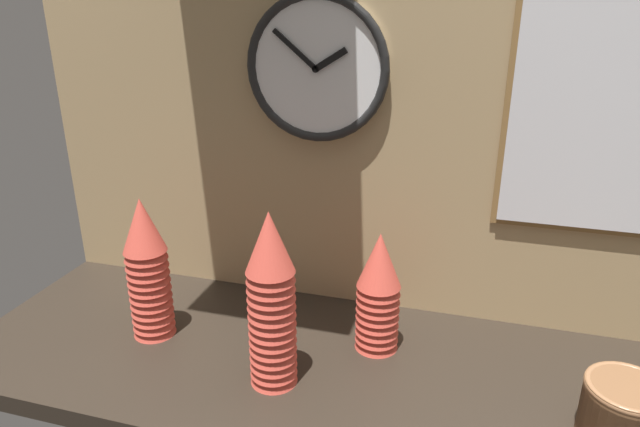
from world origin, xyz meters
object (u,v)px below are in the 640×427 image
cup_stack_center (271,301)px  wall_clock (317,68)px  cup_stack_left (148,269)px  menu_board (625,85)px  bowl_stack_far_right (623,412)px  cup_stack_center_right (378,292)px

cup_stack_center → wall_clock: bearing=91.6°
cup_stack_left → menu_board: bearing=15.8°
bowl_stack_far_right → menu_board: size_ratio=0.22×
cup_stack_center_right → bowl_stack_far_right: cup_stack_center_right is taller
bowl_stack_far_right → wall_clock: wall_clock is taller
cup_stack_center_right → bowl_stack_far_right: (0.44, -0.15, -0.07)m
wall_clock → bowl_stack_far_right: bearing=-26.8°
wall_clock → menu_board: 0.60m
menu_board → cup_stack_center_right: bearing=-157.9°
cup_stack_center → cup_stack_center_right: (0.17, 0.17, -0.05)m
wall_clock → menu_board: (0.60, 0.01, -0.01)m
cup_stack_center → cup_stack_center_right: bearing=44.7°
cup_stack_center → menu_board: bearing=29.8°
bowl_stack_far_right → menu_board: (-0.03, 0.32, 0.49)m
cup_stack_center → cup_stack_left: 0.32m
cup_stack_center → cup_stack_left: (-0.31, 0.08, -0.02)m
cup_stack_center_right → cup_stack_left: cup_stack_left is taller
cup_stack_left → wall_clock: size_ratio=1.01×
cup_stack_left → bowl_stack_far_right: 0.93m
bowl_stack_far_right → wall_clock: bearing=153.2°
cup_stack_left → wall_clock: bearing=39.0°
cup_stack_left → bowl_stack_far_right: size_ratio=2.34×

